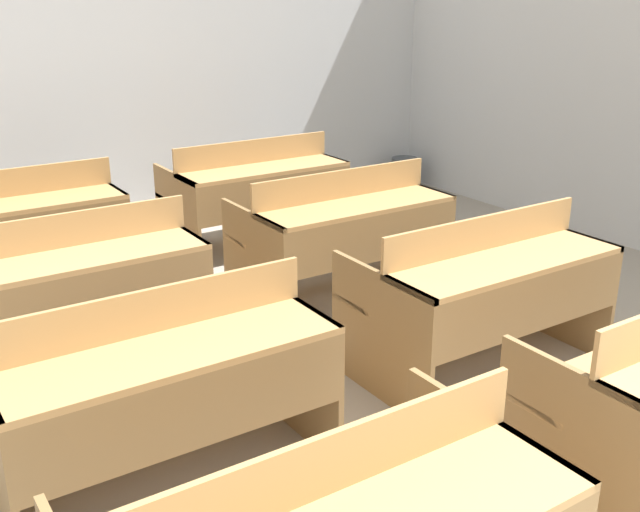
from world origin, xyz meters
TOP-DOWN VIEW (x-y plane):
  - wall_back at (0.00, 6.39)m, footprint 6.82×0.06m
  - bench_second_left at (-0.97, 2.75)m, footprint 1.35×0.81m
  - bench_second_right at (0.86, 2.75)m, footprint 1.35×0.81m
  - bench_third_left at (-0.96, 4.01)m, footprint 1.35×0.81m
  - bench_third_right at (0.84, 4.02)m, footprint 1.35×0.81m
  - bench_back_left at (-0.98, 5.26)m, footprint 1.35×0.81m
  - bench_back_right at (0.85, 5.27)m, footprint 1.35×0.81m
  - wastepaper_bin at (3.05, 6.06)m, footprint 0.27×0.27m

SIDE VIEW (x-z plane):
  - wastepaper_bin at x=3.05m, z-range 0.00..0.32m
  - bench_second_left at x=-0.97m, z-range 0.04..0.90m
  - bench_second_right at x=0.86m, z-range 0.04..0.90m
  - bench_third_left at x=-0.96m, z-range 0.04..0.90m
  - bench_third_right at x=0.84m, z-range 0.04..0.90m
  - bench_back_left at x=-0.98m, z-range 0.04..0.90m
  - bench_back_right at x=0.85m, z-range 0.04..0.90m
  - wall_back at x=0.00m, z-range 0.00..3.06m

